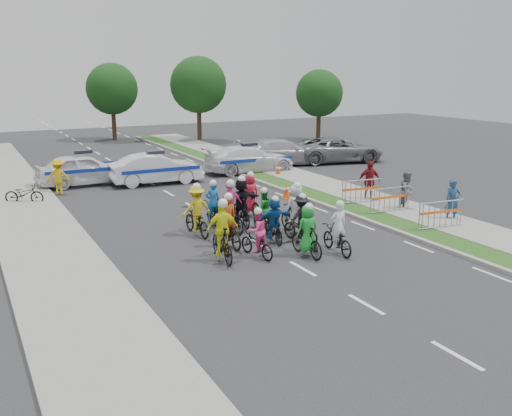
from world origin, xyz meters
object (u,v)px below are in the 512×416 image
rider_3 (222,237)px  spectator_0 (453,201)px  barrier_0 (440,216)px  rider_10 (196,215)px  civilian_suv (338,150)px  rider_11 (241,205)px  tree_4 (112,89)px  civilian_sedan (282,152)px  police_car_0 (84,169)px  police_car_2 (249,159)px  rider_1 (307,235)px  rider_4 (301,223)px  police_car_1 (156,169)px  rider_12 (213,211)px  tree_2 (319,93)px  rider_13 (250,199)px  spectator_2 (369,181)px  rider_0 (337,236)px  cone_0 (286,191)px  cone_1 (278,170)px  marshal_hiviz (58,177)px  parked_bike (24,194)px  spectator_1 (407,191)px  barrier_1 (390,201)px  rider_8 (263,216)px  rider_7 (295,213)px  rider_9 (230,212)px  rider_6 (228,229)px  rider_5 (274,222)px  rider_2 (257,238)px  tree_1 (198,85)px

rider_3 → spectator_0: rider_3 is taller
barrier_0 → rider_10: bearing=155.8°
rider_3 → civilian_suv: 20.31m
rider_11 → tree_4: 29.12m
civilian_sedan → spectator_0: (-0.91, -14.66, 0.02)m
police_car_0 → police_car_2: bearing=-97.3°
rider_1 → tree_4: tree_4 is taller
rider_4 → police_car_1: rider_4 is taller
rider_4 → rider_11: 2.97m
rider_12 → tree_2: 27.65m
rider_13 → spectator_2: rider_13 is taller
rider_0 → civilian_sedan: rider_0 is taller
cone_0 → cone_1: same height
marshal_hiviz → barrier_0: marshal_hiviz is taller
parked_bike → rider_4: bearing=-114.8°
spectator_1 → barrier_0: size_ratio=0.84×
spectator_1 → barrier_1: spectator_1 is taller
cone_0 → rider_10: bearing=-148.3°
rider_3 → civilian_sedan: size_ratio=0.36×
spectator_2 → rider_12: bearing=-162.1°
rider_1 → spectator_2: (6.71, 5.28, 0.23)m
police_car_2 → barrier_0: size_ratio=2.64×
rider_8 → spectator_0: bearing=169.8°
rider_3 → cone_1: size_ratio=2.87×
police_car_2 → spectator_1: bearing=-166.7°
rider_13 → civilian_sedan: bearing=-128.5°
rider_7 → civilian_sedan: rider_7 is taller
rider_9 → spectator_2: 7.87m
rider_9 → rider_4: bearing=120.0°
police_car_2 → cone_0: bearing=171.8°
rider_12 → rider_7: bearing=143.5°
rider_6 → rider_9: (0.80, 1.51, 0.14)m
rider_0 → cone_1: rider_0 is taller
rider_3 → cone_0: size_ratio=2.87×
police_car_0 → spectator_2: spectator_2 is taller
rider_13 → cone_1: size_ratio=2.64×
cone_1 → tree_2: bearing=48.5°
rider_5 → spectator_2: 7.73m
rider_5 → parked_bike: (-6.93, 10.15, -0.26)m
rider_0 → rider_1: rider_0 is taller
spectator_1 → barrier_1: (-1.02, -0.14, -0.28)m
civilian_sedan → tree_2: 13.36m
rider_2 → rider_9: (0.46, 2.97, 0.14)m
rider_0 → tree_4: tree_4 is taller
rider_8 → rider_9: rider_9 is taller
civilian_sedan → rider_1: bearing=161.4°
tree_4 → rider_13: bearing=-93.2°
rider_5 → rider_13: bearing=-96.6°
barrier_0 → tree_4: tree_4 is taller
tree_1 → rider_10: bearing=-112.5°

